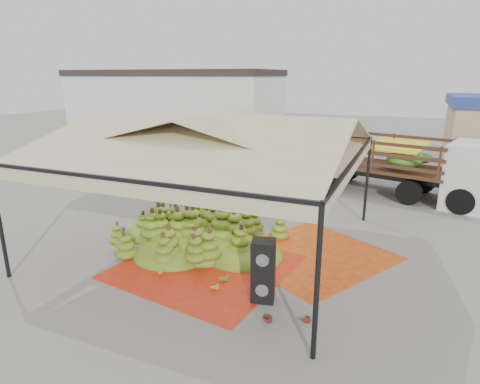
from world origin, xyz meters
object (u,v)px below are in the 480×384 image
at_px(vendor, 267,179).
at_px(truck_left, 265,149).
at_px(truck_right, 412,161).
at_px(speaker_stack, 263,271).
at_px(banana_heap, 201,226).

bearing_deg(vendor, truck_left, -94.25).
bearing_deg(truck_right, speaker_stack, -91.02).
xyz_separation_m(speaker_stack, truck_left, (-4.31, 12.30, 0.47)).
bearing_deg(vendor, truck_right, -176.80).
relative_size(speaker_stack, truck_right, 0.19).
bearing_deg(truck_left, banana_heap, -65.88).
relative_size(vendor, truck_left, 0.31).
distance_m(banana_heap, truck_right, 9.92).
bearing_deg(speaker_stack, vendor, 94.48).
xyz_separation_m(banana_heap, truck_left, (-1.49, 10.05, 0.59)).
height_order(banana_heap, speaker_stack, speaker_stack).
bearing_deg(truck_right, vendor, -137.13).
height_order(banana_heap, truck_left, truck_left).
bearing_deg(vendor, banana_heap, 61.81).
bearing_deg(truck_right, banana_heap, -110.73).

